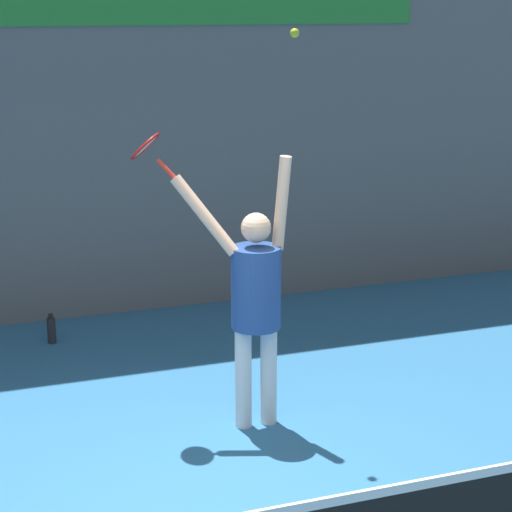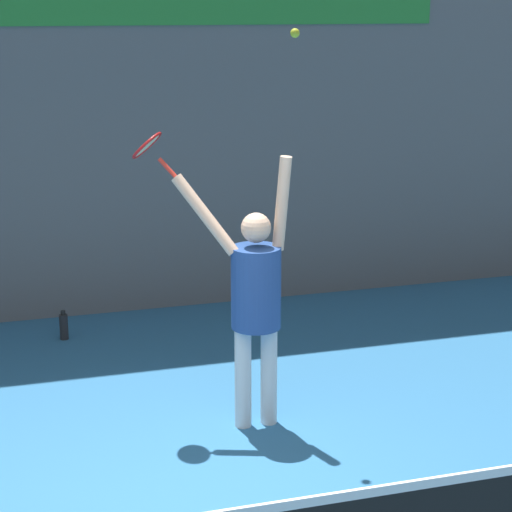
{
  "view_description": "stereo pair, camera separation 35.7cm",
  "coord_description": "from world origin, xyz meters",
  "px_view_note": "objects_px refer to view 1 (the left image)",
  "views": [
    {
      "loc": [
        -1.48,
        -4.85,
        3.21
      ],
      "look_at": [
        0.77,
        1.45,
        1.38
      ],
      "focal_mm": 65.0,
      "sensor_mm": 36.0,
      "label": 1
    },
    {
      "loc": [
        -1.14,
        -4.97,
        3.21
      ],
      "look_at": [
        0.77,
        1.45,
        1.38
      ],
      "focal_mm": 65.0,
      "sensor_mm": 36.0,
      "label": 2
    }
  ],
  "objects_px": {
    "tennis_player": "(255,294)",
    "water_bottle": "(52,330)",
    "tennis_ball": "(295,33)",
    "tennis_racket": "(147,148)"
  },
  "relations": [
    {
      "from": "tennis_player",
      "to": "tennis_racket",
      "type": "bearing_deg",
      "value": 151.14
    },
    {
      "from": "tennis_player",
      "to": "water_bottle",
      "type": "height_order",
      "value": "tennis_player"
    },
    {
      "from": "tennis_racket",
      "to": "tennis_ball",
      "type": "bearing_deg",
      "value": -24.3
    },
    {
      "from": "water_bottle",
      "to": "tennis_ball",
      "type": "bearing_deg",
      "value": -57.43
    },
    {
      "from": "tennis_ball",
      "to": "water_bottle",
      "type": "distance_m",
      "value": 4.06
    },
    {
      "from": "tennis_racket",
      "to": "water_bottle",
      "type": "distance_m",
      "value": 2.89
    },
    {
      "from": "tennis_racket",
      "to": "water_bottle",
      "type": "xyz_separation_m",
      "value": [
        -0.56,
        1.97,
        -2.04
      ]
    },
    {
      "from": "tennis_player",
      "to": "water_bottle",
      "type": "relative_size",
      "value": 7.2
    },
    {
      "from": "tennis_racket",
      "to": "water_bottle",
      "type": "relative_size",
      "value": 1.29
    },
    {
      "from": "tennis_ball",
      "to": "water_bottle",
      "type": "xyz_separation_m",
      "value": [
        -1.55,
        2.42,
        -2.87
      ]
    }
  ]
}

